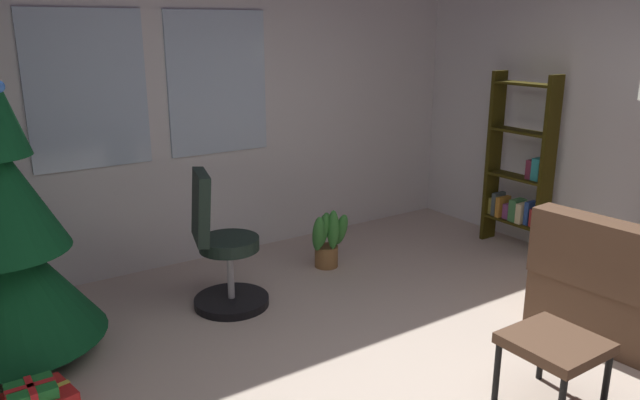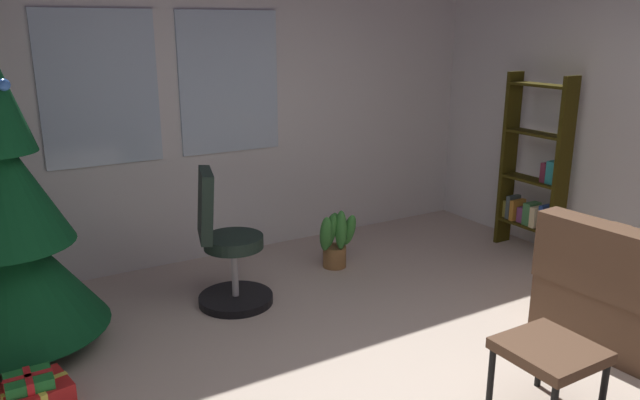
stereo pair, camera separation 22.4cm
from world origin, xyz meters
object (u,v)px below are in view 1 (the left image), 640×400
Objects in this scene: office_chair at (222,255)px; potted_plant at (328,239)px; footstool at (554,348)px; bookshelf at (519,174)px.

potted_plant is (1.07, 0.17, -0.14)m from office_chair.
footstool is 0.29× the size of bookshelf.
office_chair is 0.64× the size of bookshelf.
office_chair is 1.89× the size of potted_plant.
potted_plant is at bearing 163.12° from bookshelf.
bookshelf is at bearing 43.01° from footstool.
office_chair is 2.87m from bookshelf.
footstool is 0.84× the size of potted_plant.
office_chair is at bearing 172.62° from bookshelf.
bookshelf reaches higher than footstool.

